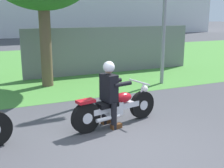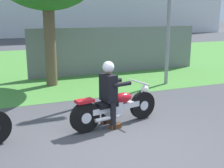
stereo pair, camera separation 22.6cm
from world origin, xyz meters
name	(u,v)px [view 1 (the left image)]	position (x,y,z in m)	size (l,w,h in m)	color
ground	(127,149)	(0.00, 0.00, 0.00)	(120.00, 120.00, 0.00)	#424247
grass_verge	(35,65)	(0.00, 9.17, 0.00)	(60.00, 12.00, 0.01)	#478438
motorcycle_lead	(116,107)	(0.32, 1.11, 0.38)	(2.07, 0.73, 0.87)	black
rider_lead	(110,89)	(0.15, 1.08, 0.81)	(0.61, 0.53, 1.39)	black
fence_segment	(112,50)	(2.59, 6.31, 0.90)	(7.00, 0.06, 1.80)	slate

